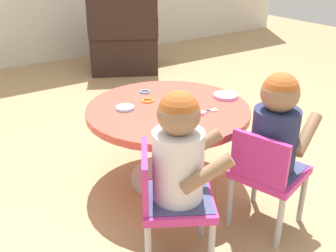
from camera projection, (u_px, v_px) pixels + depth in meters
ground_plane at (168, 179)px, 2.35m from camera, size 10.00×10.00×0.00m
craft_table at (168, 125)px, 2.20m from camera, size 0.90×0.90×0.47m
child_chair_left at (170, 199)px, 1.65m from camera, size 0.41×0.41×0.54m
seated_child_left at (180, 152)px, 1.56m from camera, size 0.43×0.41×0.51m
child_chair_right at (267, 174)px, 1.83m from camera, size 0.37×0.37×0.54m
seated_child_right at (276, 127)px, 1.77m from camera, size 0.41×0.35×0.51m
armchair_dark at (124, 42)px, 4.28m from camera, size 0.96×0.96×0.85m
rolling_pin at (176, 101)px, 2.17m from camera, size 0.23×0.08×0.05m
craft_scissors at (203, 112)px, 2.08m from camera, size 0.14×0.08×0.01m
playdough_blob_0 at (125, 108)px, 2.12m from camera, size 0.10×0.10×0.02m
playdough_blob_1 at (225, 96)px, 2.29m from camera, size 0.14×0.14×0.02m
cookie_cutter_0 at (148, 101)px, 2.23m from camera, size 0.07×0.07×0.01m
cookie_cutter_1 at (145, 92)px, 2.36m from camera, size 0.06×0.06×0.01m
cookie_cutter_2 at (168, 99)px, 2.25m from camera, size 0.07×0.07×0.01m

